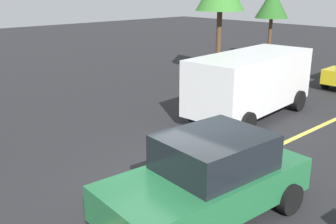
% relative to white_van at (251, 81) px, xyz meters
% --- Properties ---
extents(ground_plane, '(80.00, 80.00, 0.00)m').
position_rel_white_van_xyz_m(ground_plane, '(-5.83, -2.29, -1.27)').
color(ground_plane, '#262628').
extents(lane_marking_centre, '(28.00, 0.16, 0.01)m').
position_rel_white_van_xyz_m(lane_marking_centre, '(-2.83, -2.29, -1.26)').
color(lane_marking_centre, '#E0D14C').
extents(white_van, '(5.36, 2.63, 2.20)m').
position_rel_white_van_xyz_m(white_van, '(0.00, 0.00, 0.00)').
color(white_van, white).
rests_on(white_van, ground_plane).
extents(car_green_approaching, '(4.32, 2.32, 1.69)m').
position_rel_white_van_xyz_m(car_green_approaching, '(-5.96, -3.38, -0.43)').
color(car_green_approaching, '#236B3D').
rests_on(car_green_approaching, ground_plane).
extents(tree_left_verge, '(1.95, 1.95, 4.33)m').
position_rel_white_van_xyz_m(tree_left_verge, '(9.82, 5.80, 2.16)').
color(tree_left_verge, '#513823').
rests_on(tree_left_verge, ground_plane).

